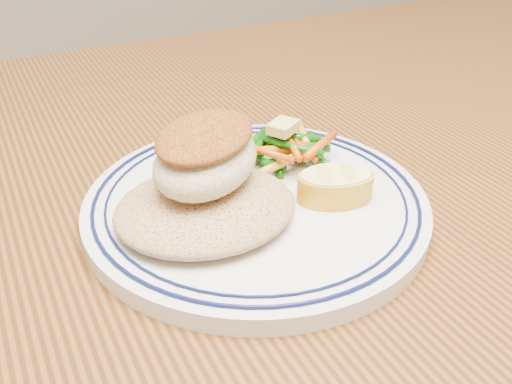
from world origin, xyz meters
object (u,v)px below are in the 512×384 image
object	(u,v)px
dining_table	(243,269)
plate	(256,203)
fish_fillet	(206,154)
lemon_wedge	(335,185)
vegetable_pile	(283,148)
rice_pilaf	(205,204)

from	to	relation	value
dining_table	plate	xyz separation A→B (m)	(-0.01, -0.05, 0.11)
fish_fillet	lemon_wedge	xyz separation A→B (m)	(0.09, -0.04, -0.03)
fish_fillet	lemon_wedge	size ratio (longest dim) A/B	1.72
plate	vegetable_pile	distance (m)	0.07
vegetable_pile	lemon_wedge	size ratio (longest dim) A/B	1.43
plate	lemon_wedge	xyz separation A→B (m)	(0.05, -0.03, 0.02)
plate	lemon_wedge	world-z (taller)	lemon_wedge
dining_table	vegetable_pile	world-z (taller)	vegetable_pile
vegetable_pile	lemon_wedge	distance (m)	0.07
dining_table	lemon_wedge	xyz separation A→B (m)	(0.04, -0.08, 0.13)
vegetable_pile	dining_table	bearing A→B (deg)	172.26
fish_fillet	lemon_wedge	distance (m)	0.11
dining_table	fish_fillet	world-z (taller)	fish_fillet
rice_pilaf	vegetable_pile	distance (m)	0.11
dining_table	rice_pilaf	bearing A→B (deg)	-135.64
plate	dining_table	bearing A→B (deg)	77.89
dining_table	rice_pilaf	distance (m)	0.15
dining_table	fish_fillet	xyz separation A→B (m)	(-0.05, -0.04, 0.16)
vegetable_pile	fish_fillet	bearing A→B (deg)	-158.01
dining_table	plate	size ratio (longest dim) A/B	5.45
plate	fish_fillet	world-z (taller)	fish_fillet
dining_table	lemon_wedge	distance (m)	0.15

